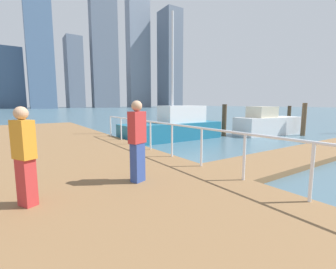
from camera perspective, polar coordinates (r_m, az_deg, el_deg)
name	(u,v)px	position (r m, az deg, el deg)	size (l,w,h in m)	color
ground_plane	(153,137)	(14.87, -3.76, -0.56)	(300.00, 300.00, 0.00)	#476675
floating_dock	(306,154)	(10.88, 30.85, -4.17)	(11.68, 2.00, 0.18)	olive
dock_piling_0	(224,120)	(15.45, 13.68, 3.42)	(0.29, 0.29, 2.07)	#473826
dock_piling_1	(289,118)	(21.33, 27.64, 3.68)	(0.28, 0.28, 1.94)	#473826
dock_piling_5	(304,119)	(17.76, 30.47, 3.24)	(0.29, 0.29, 2.16)	brown
moored_boat_0	(267,124)	(17.27, 23.28, 2.41)	(4.97, 2.45, 1.92)	white
moored_boat_1	(175,127)	(13.57, 1.67, 1.95)	(6.22, 1.77, 7.14)	#1E6B8C
pedestrian_1	(137,140)	(5.04, -7.58, -1.34)	(0.42, 0.34, 1.77)	#334C99
pedestrian_2	(24,155)	(4.49, -31.89, -4.40)	(0.36, 0.42, 1.66)	#BF3333
skyline_tower_1	(7,78)	(129.88, -34.91, 11.33)	(13.46, 7.99, 27.19)	slate
skyline_tower_2	(38,22)	(121.26, -29.46, 22.93)	(10.24, 9.48, 72.16)	slate
skyline_tower_3	(74,73)	(133.49, -22.12, 13.86)	(7.81, 10.23, 35.85)	slate
skyline_tower_4	(103,26)	(138.62, -15.67, 24.33)	(13.58, 7.14, 85.27)	slate
skyline_tower_5	(138,49)	(145.15, -7.36, 20.14)	(12.71, 6.94, 67.55)	gray
skyline_tower_6	(170,60)	(140.50, 0.44, 17.88)	(9.57, 13.00, 54.38)	slate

